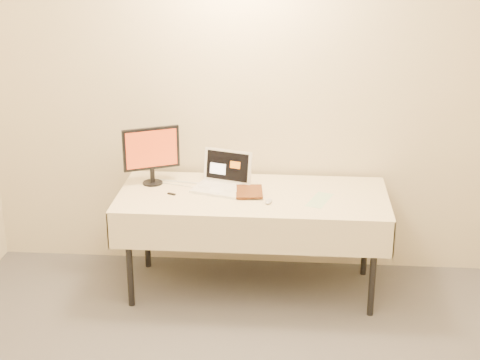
# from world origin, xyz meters

# --- Properties ---
(back_wall) EXTENTS (4.00, 0.10, 2.70)m
(back_wall) POSITION_xyz_m (0.00, 2.50, 1.35)
(back_wall) COLOR beige
(back_wall) RESTS_ON ground
(table) EXTENTS (1.86, 0.81, 0.74)m
(table) POSITION_xyz_m (0.00, 2.05, 0.68)
(table) COLOR black
(table) RESTS_ON ground
(laptop) EXTENTS (0.43, 0.39, 0.25)m
(laptop) POSITION_xyz_m (-0.22, 2.15, 0.80)
(laptop) COLOR white
(laptop) RESTS_ON table
(monitor) EXTENTS (0.38, 0.19, 0.42)m
(monitor) POSITION_xyz_m (-0.73, 2.19, 0.98)
(monitor) COLOR black
(monitor) RESTS_ON table
(book) EXTENTS (0.18, 0.04, 0.25)m
(book) POSITION_xyz_m (-0.12, 2.04, 0.86)
(book) COLOR brown
(book) RESTS_ON table
(alarm_clock) EXTENTS (0.12, 0.09, 0.05)m
(alarm_clock) POSITION_xyz_m (-0.29, 2.35, 0.76)
(alarm_clock) COLOR black
(alarm_clock) RESTS_ON table
(clicker) EXTENTS (0.06, 0.10, 0.02)m
(clicker) POSITION_xyz_m (0.11, 1.90, 0.75)
(clicker) COLOR silver
(clicker) RESTS_ON table
(paper_form) EXTENTS (0.20, 0.31, 0.00)m
(paper_form) POSITION_xyz_m (0.46, 1.97, 0.74)
(paper_form) COLOR #B3DCAF
(paper_form) RESTS_ON table
(usb_dongle) EXTENTS (0.06, 0.04, 0.01)m
(usb_dongle) POSITION_xyz_m (-0.56, 1.99, 0.74)
(usb_dongle) COLOR black
(usb_dongle) RESTS_ON table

